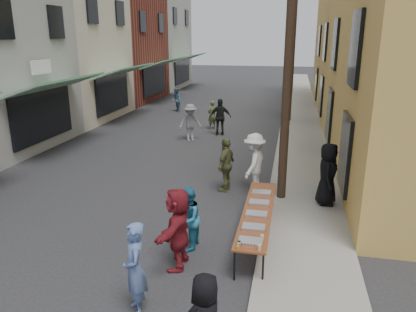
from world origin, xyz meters
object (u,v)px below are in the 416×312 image
at_px(utility_pole_mid, 293,42).
at_px(utility_pole_far, 294,40).
at_px(utility_pole_near, 289,49).
at_px(server, 327,174).
at_px(serving_table, 258,212).
at_px(guest_front_c, 188,219).
at_px(catering_tray_sausage, 250,242).

distance_m(utility_pole_mid, utility_pole_far, 12.00).
bearing_deg(utility_pole_near, server, -11.55).
xyz_separation_m(utility_pole_near, server, (1.28, -0.26, -3.48)).
bearing_deg(utility_pole_mid, server, -84.02).
xyz_separation_m(utility_pole_near, utility_pole_mid, (0.00, 12.00, 0.00)).
xyz_separation_m(utility_pole_far, server, (1.28, -24.26, -3.48)).
distance_m(utility_pole_near, serving_table, 4.65).
bearing_deg(serving_table, guest_front_c, -152.27).
distance_m(catering_tray_sausage, server, 4.42).
bearing_deg(serving_table, utility_pole_near, 79.30).
xyz_separation_m(utility_pole_near, guest_front_c, (-2.04, -3.46, -3.73)).
distance_m(utility_pole_mid, server, 12.81).
relative_size(catering_tray_sausage, server, 0.27).
xyz_separation_m(utility_pole_near, serving_table, (-0.50, -2.64, -3.79)).
relative_size(serving_table, guest_front_c, 2.61).
xyz_separation_m(utility_pole_mid, catering_tray_sausage, (-0.50, -16.29, -3.71)).
distance_m(utility_pole_far, server, 24.55).
distance_m(utility_pole_near, guest_front_c, 5.48).
bearing_deg(server, utility_pole_far, 8.00).
bearing_deg(utility_pole_far, catering_tray_sausage, -91.01).
bearing_deg(utility_pole_far, serving_table, -91.08).
height_order(utility_pole_near, utility_pole_far, same).
height_order(utility_pole_far, server, utility_pole_far).
distance_m(serving_table, server, 2.99).
relative_size(utility_pole_mid, guest_front_c, 5.88).
bearing_deg(serving_table, utility_pole_mid, 88.04).
distance_m(utility_pole_mid, serving_table, 15.14).
xyz_separation_m(utility_pole_far, catering_tray_sausage, (-0.50, -28.29, -3.71)).
xyz_separation_m(utility_pole_mid, serving_table, (-0.50, -14.64, -3.79)).
relative_size(utility_pole_near, guest_front_c, 5.88).
xyz_separation_m(utility_pole_mid, utility_pole_far, (0.00, 12.00, 0.00)).
height_order(utility_pole_near, utility_pole_mid, same).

